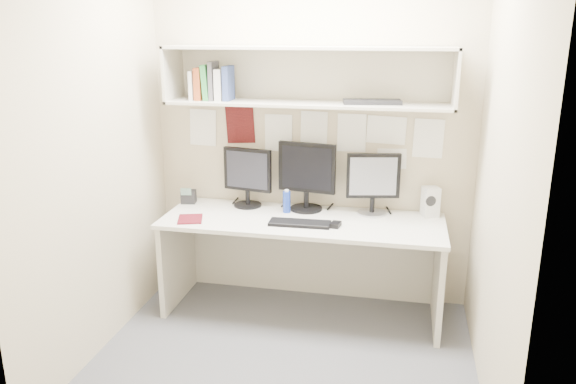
% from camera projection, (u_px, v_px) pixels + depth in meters
% --- Properties ---
extents(floor, '(2.40, 2.00, 0.01)m').
position_uv_depth(floor, '(283.00, 358.00, 3.60)').
color(floor, '#4B4B50').
rests_on(floor, ground).
extents(wall_back, '(2.40, 0.02, 2.60)m').
position_uv_depth(wall_back, '(311.00, 131.00, 4.18)').
color(wall_back, '#BBAD8F').
rests_on(wall_back, ground).
extents(wall_front, '(2.40, 0.02, 2.60)m').
position_uv_depth(wall_front, '(231.00, 215.00, 2.30)').
color(wall_front, '#BBAD8F').
rests_on(wall_front, ground).
extents(wall_left, '(0.02, 2.00, 2.60)m').
position_uv_depth(wall_left, '(94.00, 152.00, 3.47)').
color(wall_left, '#BBAD8F').
rests_on(wall_left, ground).
extents(wall_right, '(0.02, 2.00, 2.60)m').
position_uv_depth(wall_right, '(502.00, 171.00, 3.00)').
color(wall_right, '#BBAD8F').
rests_on(wall_right, ground).
extents(desk, '(2.00, 0.70, 0.73)m').
position_uv_depth(desk, '(302.00, 266.00, 4.11)').
color(desk, beige).
rests_on(desk, floor).
extents(overhead_hutch, '(2.00, 0.38, 0.40)m').
position_uv_depth(overhead_hutch, '(309.00, 75.00, 3.93)').
color(overhead_hutch, beige).
rests_on(overhead_hutch, wall_back).
extents(pinned_papers, '(1.92, 0.01, 0.48)m').
position_uv_depth(pinned_papers, '(311.00, 138.00, 4.18)').
color(pinned_papers, white).
rests_on(pinned_papers, wall_back).
extents(monitor_left, '(0.38, 0.21, 0.45)m').
position_uv_depth(monitor_left, '(248.00, 175.00, 4.23)').
color(monitor_left, black).
rests_on(monitor_left, desk).
extents(monitor_center, '(0.44, 0.24, 0.51)m').
position_uv_depth(monitor_center, '(307.00, 174.00, 4.14)').
color(monitor_center, black).
rests_on(monitor_center, desk).
extents(monitor_right, '(0.38, 0.21, 0.45)m').
position_uv_depth(monitor_right, '(373.00, 181.00, 4.05)').
color(monitor_right, '#A5A5AA').
rests_on(monitor_right, desk).
extents(keyboard, '(0.43, 0.16, 0.02)m').
position_uv_depth(keyboard, '(300.00, 223.00, 3.88)').
color(keyboard, black).
rests_on(keyboard, desk).
extents(mouse, '(0.08, 0.11, 0.03)m').
position_uv_depth(mouse, '(336.00, 225.00, 3.84)').
color(mouse, black).
rests_on(mouse, desk).
extents(speaker, '(0.14, 0.14, 0.22)m').
position_uv_depth(speaker, '(430.00, 202.00, 4.03)').
color(speaker, silver).
rests_on(speaker, desk).
extents(blue_bottle, '(0.06, 0.06, 0.17)m').
position_uv_depth(blue_bottle, '(287.00, 202.00, 4.12)').
color(blue_bottle, '#162F98').
rests_on(blue_bottle, desk).
extents(maroon_notebook, '(0.22, 0.24, 0.01)m').
position_uv_depth(maroon_notebook, '(190.00, 219.00, 3.98)').
color(maroon_notebook, '#520E17').
rests_on(maroon_notebook, desk).
extents(desk_phone, '(0.12, 0.11, 0.13)m').
position_uv_depth(desk_phone, '(189.00, 196.00, 4.36)').
color(desk_phone, black).
rests_on(desk_phone, desk).
extents(book_stack, '(0.29, 0.17, 0.27)m').
position_uv_depth(book_stack, '(212.00, 83.00, 4.02)').
color(book_stack, beige).
rests_on(book_stack, overhead_hutch).
extents(hutch_tray, '(0.41, 0.21, 0.03)m').
position_uv_depth(hutch_tray, '(372.00, 102.00, 3.83)').
color(hutch_tray, black).
rests_on(hutch_tray, overhead_hutch).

